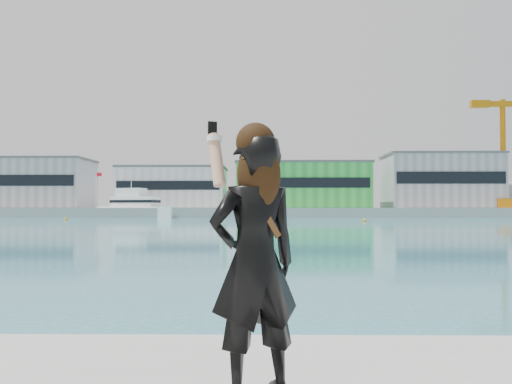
# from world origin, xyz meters

# --- Properties ---
(far_quay) EXTENTS (320.00, 40.00, 2.00)m
(far_quay) POSITION_xyz_m (0.00, 130.00, 1.00)
(far_quay) COLOR #9E9E99
(far_quay) RESTS_ON ground
(warehouse_grey_left) EXTENTS (26.52, 16.36, 11.50)m
(warehouse_grey_left) POSITION_xyz_m (-55.00, 127.98, 7.76)
(warehouse_grey_left) COLOR gray
(warehouse_grey_left) RESTS_ON far_quay
(warehouse_white) EXTENTS (24.48, 15.35, 9.50)m
(warehouse_white) POSITION_xyz_m (-22.00, 127.98, 6.76)
(warehouse_white) COLOR silver
(warehouse_white) RESTS_ON far_quay
(warehouse_green) EXTENTS (30.60, 16.36, 10.50)m
(warehouse_green) POSITION_xyz_m (8.00, 127.98, 7.26)
(warehouse_green) COLOR green
(warehouse_green) RESTS_ON far_quay
(warehouse_grey_right) EXTENTS (25.50, 15.35, 12.50)m
(warehouse_grey_right) POSITION_xyz_m (40.00, 127.98, 8.26)
(warehouse_grey_right) COLOR gray
(warehouse_grey_right) RESTS_ON far_quay
(dock_crane) EXTENTS (23.00, 4.00, 24.00)m
(dock_crane) POSITION_xyz_m (53.20, 122.00, 15.07)
(dock_crane) COLOR #CC750C
(dock_crane) RESTS_ON far_quay
(flagpole_left) EXTENTS (1.28, 0.16, 8.00)m
(flagpole_left) POSITION_xyz_m (-37.91, 121.00, 6.54)
(flagpole_left) COLOR silver
(flagpole_left) RESTS_ON far_quay
(flagpole_right) EXTENTS (1.28, 0.16, 8.00)m
(flagpole_right) POSITION_xyz_m (22.09, 121.00, 6.54)
(flagpole_right) COLOR silver
(flagpole_right) RESTS_ON far_quay
(motor_yacht) EXTENTS (17.88, 9.90, 8.05)m
(motor_yacht) POSITION_xyz_m (-27.36, 114.17, 2.26)
(motor_yacht) COLOR white
(motor_yacht) RESTS_ON ground
(buoy_near) EXTENTS (0.50, 0.50, 0.50)m
(buoy_near) POSITION_xyz_m (13.91, 79.28, 0.00)
(buoy_near) COLOR #E99F0C
(buoy_near) RESTS_ON ground
(buoy_far) EXTENTS (0.50, 0.50, 0.50)m
(buoy_far) POSITION_xyz_m (-33.79, 89.96, 0.00)
(buoy_far) COLOR #E99F0C
(buoy_far) RESTS_ON ground
(woman) EXTENTS (0.71, 0.61, 1.74)m
(woman) POSITION_xyz_m (-0.79, -0.69, 1.68)
(woman) COLOR black
(woman) RESTS_ON near_quay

